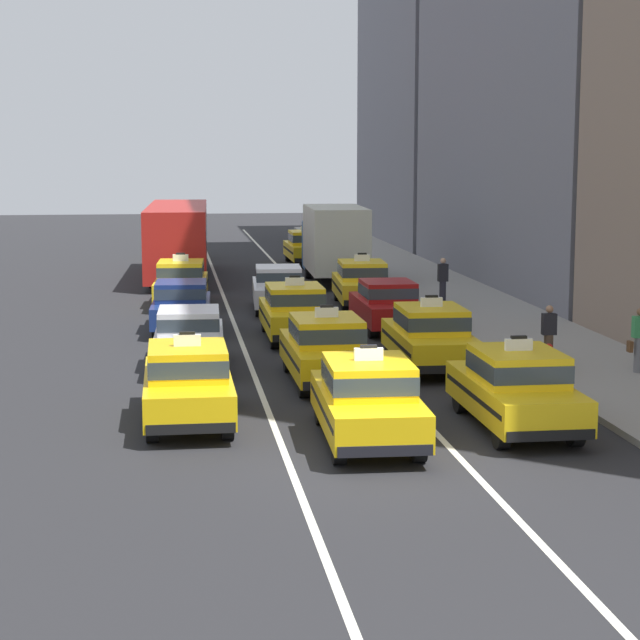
% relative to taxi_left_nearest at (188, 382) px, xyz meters
% --- Properties ---
extents(ground_plane, '(160.00, 160.00, 0.00)m').
position_rel_taxi_left_nearest_xyz_m(ground_plane, '(3.35, -3.34, -0.88)').
color(ground_plane, '#232326').
extents(lane_stripe_left_center, '(0.14, 80.00, 0.01)m').
position_rel_taxi_left_nearest_xyz_m(lane_stripe_left_center, '(1.75, 16.66, -0.87)').
color(lane_stripe_left_center, silver).
rests_on(lane_stripe_left_center, ground).
extents(lane_stripe_center_right, '(0.14, 80.00, 0.01)m').
position_rel_taxi_left_nearest_xyz_m(lane_stripe_center_right, '(4.95, 16.66, -0.87)').
color(lane_stripe_center_right, silver).
rests_on(lane_stripe_center_right, ground).
extents(sidewalk_curb, '(4.00, 90.00, 0.15)m').
position_rel_taxi_left_nearest_xyz_m(sidewalk_curb, '(10.55, 11.66, -0.80)').
color(sidewalk_curb, gray).
rests_on(sidewalk_curb, ground).
extents(taxi_left_nearest, '(1.83, 4.56, 1.96)m').
position_rel_taxi_left_nearest_xyz_m(taxi_left_nearest, '(0.00, 0.00, 0.00)').
color(taxi_left_nearest, black).
rests_on(taxi_left_nearest, ground).
extents(sedan_left_second, '(1.92, 4.36, 1.58)m').
position_rel_taxi_left_nearest_xyz_m(sedan_left_second, '(0.15, 6.00, -0.03)').
color(sedan_left_second, black).
rests_on(sedan_left_second, ground).
extents(sedan_left_third, '(1.97, 4.38, 1.58)m').
position_rel_taxi_left_nearest_xyz_m(sedan_left_third, '(0.03, 12.19, -0.03)').
color(sedan_left_third, black).
rests_on(sedan_left_third, ground).
extents(taxi_left_fourth, '(2.08, 4.66, 1.96)m').
position_rel_taxi_left_nearest_xyz_m(taxi_left_fourth, '(0.10, 17.92, 0.00)').
color(taxi_left_fourth, black).
rests_on(taxi_left_fourth, ground).
extents(bus_left_fifth, '(2.93, 11.29, 3.22)m').
position_rel_taxi_left_nearest_xyz_m(bus_left_fifth, '(0.09, 26.89, 0.94)').
color(bus_left_fifth, black).
rests_on(bus_left_fifth, ground).
extents(taxi_left_sixth, '(1.90, 4.59, 1.96)m').
position_rel_taxi_left_nearest_xyz_m(taxi_left_sixth, '(0.01, 36.30, 0.00)').
color(taxi_left_sixth, black).
rests_on(taxi_left_sixth, ground).
extents(taxi_center_nearest, '(1.95, 4.61, 1.96)m').
position_rel_taxi_left_nearest_xyz_m(taxi_center_nearest, '(3.45, -2.07, 0.00)').
color(taxi_center_nearest, black).
rests_on(taxi_center_nearest, ground).
extents(taxi_center_second, '(1.85, 4.57, 1.96)m').
position_rel_taxi_left_nearest_xyz_m(taxi_center_second, '(3.42, 3.61, 0.00)').
color(taxi_center_second, black).
rests_on(taxi_center_second, ground).
extents(taxi_center_third, '(1.85, 4.57, 1.96)m').
position_rel_taxi_left_nearest_xyz_m(taxi_center_third, '(3.37, 10.09, 0.00)').
color(taxi_center_third, black).
rests_on(taxi_center_third, ground).
extents(sedan_center_fourth, '(2.01, 4.40, 1.58)m').
position_rel_taxi_left_nearest_xyz_m(sedan_center_fourth, '(3.50, 16.33, -0.03)').
color(sedan_center_fourth, black).
rests_on(sedan_center_fourth, ground).
extents(taxi_right_nearest, '(1.83, 4.56, 1.96)m').
position_rel_taxi_left_nearest_xyz_m(taxi_right_nearest, '(6.65, -1.41, 0.00)').
color(taxi_right_nearest, black).
rests_on(taxi_right_nearest, ground).
extents(taxi_right_second, '(1.90, 4.59, 1.96)m').
position_rel_taxi_left_nearest_xyz_m(taxi_right_second, '(6.36, 5.07, 0.00)').
color(taxi_right_second, black).
rests_on(taxi_right_second, ground).
extents(sedan_right_third, '(1.77, 4.30, 1.58)m').
position_rel_taxi_left_nearest_xyz_m(sedan_right_third, '(6.47, 11.46, -0.03)').
color(sedan_right_third, black).
rests_on(sedan_right_third, ground).
extents(taxi_right_fourth, '(2.07, 4.66, 1.96)m').
position_rel_taxi_left_nearest_xyz_m(taxi_right_fourth, '(6.61, 17.03, 0.00)').
color(taxi_right_fourth, black).
rests_on(taxi_right_fourth, ground).
extents(box_truck_right_fifth, '(2.46, 7.02, 3.27)m').
position_rel_taxi_left_nearest_xyz_m(box_truck_right_fifth, '(6.67, 24.50, 0.90)').
color(box_truck_right_fifth, black).
rests_on(box_truck_right_fifth, ground).
extents(taxi_right_sixth, '(1.85, 4.57, 1.96)m').
position_rel_taxi_left_nearest_xyz_m(taxi_right_sixth, '(6.44, 32.19, 0.00)').
color(taxi_right_sixth, black).
rests_on(taxi_right_sixth, ground).
extents(pedestrian_near_crosswalk, '(0.47, 0.24, 1.63)m').
position_rel_taxi_left_nearest_xyz_m(pedestrian_near_crosswalk, '(11.25, 3.20, 0.09)').
color(pedestrian_near_crosswalk, slate).
rests_on(pedestrian_near_crosswalk, sidewalk_curb).
extents(pedestrian_mid_block, '(0.36, 0.24, 1.58)m').
position_rel_taxi_left_nearest_xyz_m(pedestrian_mid_block, '(9.31, 4.35, 0.07)').
color(pedestrian_mid_block, '#473828').
rests_on(pedestrian_mid_block, sidewalk_curb).
extents(pedestrian_by_storefront, '(0.36, 0.24, 1.64)m').
position_rel_taxi_left_nearest_xyz_m(pedestrian_by_storefront, '(9.47, 16.38, 0.10)').
color(pedestrian_by_storefront, '#23232D').
rests_on(pedestrian_by_storefront, sidewalk_curb).
extents(fire_hydrant, '(0.36, 0.22, 0.73)m').
position_rel_taxi_left_nearest_xyz_m(fire_hydrant, '(9.03, 3.51, -0.33)').
color(fire_hydrant, red).
rests_on(fire_hydrant, sidewalk_curb).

